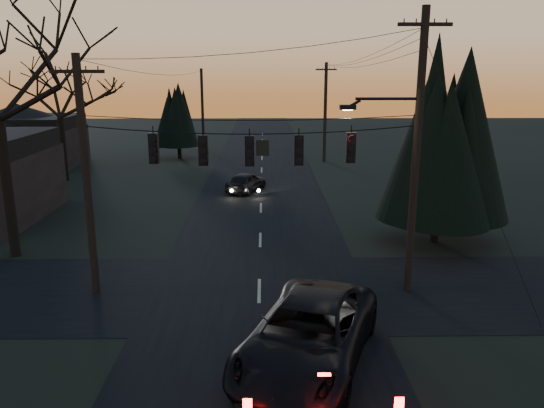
{
  "coord_description": "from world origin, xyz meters",
  "views": [
    {
      "loc": [
        0.2,
        -8.2,
        8.0
      ],
      "look_at": [
        0.46,
        8.82,
        3.63
      ],
      "focal_mm": 35.0,
      "sensor_mm": 36.0,
      "label": 1
    }
  ],
  "objects_px": {
    "utility_pole_left": "(97,292)",
    "suv_near": "(308,335)",
    "utility_pole_far_r": "(324,162)",
    "utility_pole_right": "(407,290)",
    "evergreen_right": "(442,136)",
    "sedan_oncoming_a": "(246,182)",
    "utility_pole_far_l": "(204,149)"
  },
  "relations": [
    {
      "from": "utility_pole_far_r",
      "to": "utility_pole_far_l",
      "type": "distance_m",
      "value": 14.01
    },
    {
      "from": "utility_pole_far_l",
      "to": "suv_near",
      "type": "distance_m",
      "value": 41.71
    },
    {
      "from": "utility_pole_left",
      "to": "sedan_oncoming_a",
      "type": "height_order",
      "value": "utility_pole_left"
    },
    {
      "from": "utility_pole_right",
      "to": "evergreen_right",
      "type": "bearing_deg",
      "value": 63.85
    },
    {
      "from": "utility_pole_far_r",
      "to": "suv_near",
      "type": "height_order",
      "value": "utility_pole_far_r"
    },
    {
      "from": "utility_pole_far_r",
      "to": "suv_near",
      "type": "relative_size",
      "value": 1.31
    },
    {
      "from": "sedan_oncoming_a",
      "to": "utility_pole_left",
      "type": "bearing_deg",
      "value": 95.77
    },
    {
      "from": "utility_pole_right",
      "to": "utility_pole_far_l",
      "type": "bearing_deg",
      "value": 107.72
    },
    {
      "from": "utility_pole_far_l",
      "to": "suv_near",
      "type": "bearing_deg",
      "value": -79.79
    },
    {
      "from": "utility_pole_left",
      "to": "utility_pole_right",
      "type": "bearing_deg",
      "value": 0.0
    },
    {
      "from": "evergreen_right",
      "to": "sedan_oncoming_a",
      "type": "bearing_deg",
      "value": 131.03
    },
    {
      "from": "utility_pole_far_l",
      "to": "evergreen_right",
      "type": "height_order",
      "value": "evergreen_right"
    },
    {
      "from": "utility_pole_right",
      "to": "suv_near",
      "type": "relative_size",
      "value": 1.54
    },
    {
      "from": "utility_pole_left",
      "to": "suv_near",
      "type": "xyz_separation_m",
      "value": [
        7.39,
        -5.04,
        0.9
      ]
    },
    {
      "from": "utility_pole_far_r",
      "to": "sedan_oncoming_a",
      "type": "relative_size",
      "value": 2.2
    },
    {
      "from": "utility_pole_left",
      "to": "sedan_oncoming_a",
      "type": "xyz_separation_m",
      "value": [
        5.0,
        16.3,
        0.66
      ]
    },
    {
      "from": "utility_pole_far_r",
      "to": "utility_pole_right",
      "type": "bearing_deg",
      "value": -90.0
    },
    {
      "from": "sedan_oncoming_a",
      "to": "evergreen_right",
      "type": "bearing_deg",
      "value": 153.86
    },
    {
      "from": "utility_pole_right",
      "to": "utility_pole_far_l",
      "type": "relative_size",
      "value": 1.25
    },
    {
      "from": "suv_near",
      "to": "evergreen_right",
      "type": "bearing_deg",
      "value": 77.14
    },
    {
      "from": "utility_pole_left",
      "to": "utility_pole_far_l",
      "type": "bearing_deg",
      "value": 90.0
    },
    {
      "from": "utility_pole_left",
      "to": "utility_pole_far_l",
      "type": "height_order",
      "value": "utility_pole_left"
    },
    {
      "from": "utility_pole_left",
      "to": "suv_near",
      "type": "distance_m",
      "value": 8.99
    },
    {
      "from": "utility_pole_right",
      "to": "sedan_oncoming_a",
      "type": "distance_m",
      "value": 17.56
    },
    {
      "from": "utility_pole_right",
      "to": "utility_pole_far_l",
      "type": "height_order",
      "value": "utility_pole_right"
    },
    {
      "from": "utility_pole_left",
      "to": "sedan_oncoming_a",
      "type": "bearing_deg",
      "value": 72.94
    },
    {
      "from": "utility_pole_right",
      "to": "utility_pole_left",
      "type": "distance_m",
      "value": 11.5
    },
    {
      "from": "utility_pole_left",
      "to": "suv_near",
      "type": "height_order",
      "value": "utility_pole_left"
    },
    {
      "from": "utility_pole_right",
      "to": "sedan_oncoming_a",
      "type": "bearing_deg",
      "value": 111.73
    },
    {
      "from": "utility_pole_far_r",
      "to": "sedan_oncoming_a",
      "type": "height_order",
      "value": "utility_pole_far_r"
    },
    {
      "from": "suv_near",
      "to": "utility_pole_right",
      "type": "bearing_deg",
      "value": 70.73
    },
    {
      "from": "utility_pole_far_r",
      "to": "utility_pole_left",
      "type": "bearing_deg",
      "value": -112.33
    }
  ]
}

